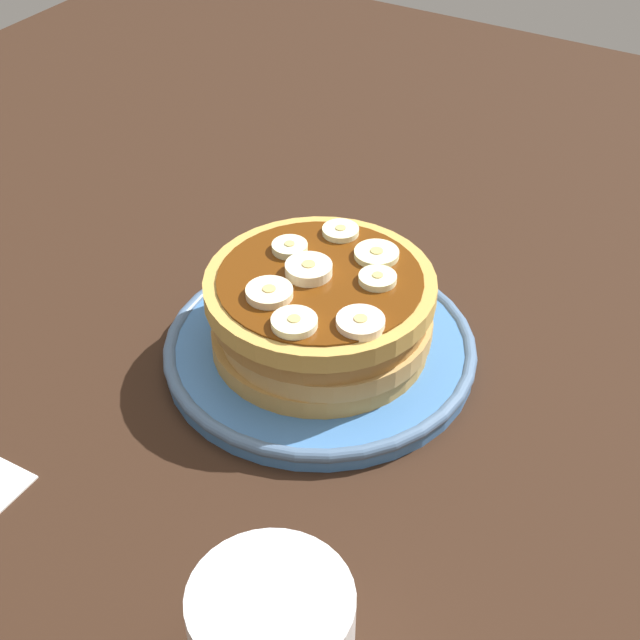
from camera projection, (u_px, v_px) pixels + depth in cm
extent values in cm
cube|color=black|center=(320.00, 372.00, 72.15)|extent=(140.00, 140.00, 3.00)
cylinder|color=#3F72B2|center=(320.00, 351.00, 70.76)|extent=(23.44, 23.44, 1.44)
torus|color=#496588|center=(320.00, 346.00, 70.44)|extent=(23.75, 23.75, 1.01)
cylinder|color=#B68744|center=(325.00, 336.00, 69.84)|extent=(16.31, 16.31, 1.50)
cylinder|color=tan|center=(328.00, 321.00, 68.84)|extent=(15.72, 15.72, 1.50)
cylinder|color=#A57337|center=(317.00, 307.00, 67.67)|extent=(16.01, 16.01, 1.50)
cylinder|color=tan|center=(315.00, 291.00, 66.77)|extent=(16.89, 16.89, 1.50)
cylinder|color=#592B0A|center=(320.00, 279.00, 66.50)|extent=(14.94, 14.94, 0.16)
cylinder|color=#F9EDC3|center=(310.00, 269.00, 66.69)|extent=(3.42, 3.42, 0.99)
cylinder|color=tan|center=(310.00, 263.00, 66.36)|extent=(0.96, 0.96, 0.08)
cylinder|color=#EBF4BF|center=(290.00, 248.00, 69.01)|extent=(2.68, 2.68, 0.74)
cylinder|color=tan|center=(290.00, 244.00, 68.76)|extent=(0.75, 0.75, 0.08)
cylinder|color=#FAE1C2|center=(360.00, 323.00, 62.18)|extent=(3.32, 3.32, 0.67)
cylinder|color=tan|center=(361.00, 318.00, 61.95)|extent=(0.93, 0.93, 0.08)
cylinder|color=#F1F2B4|center=(377.00, 255.00, 68.43)|extent=(3.33, 3.33, 0.64)
cylinder|color=tan|center=(377.00, 251.00, 68.21)|extent=(0.93, 0.93, 0.08)
cylinder|color=#FEECBD|center=(269.00, 293.00, 64.64)|extent=(3.33, 3.33, 0.76)
cylinder|color=tan|center=(269.00, 289.00, 64.37)|extent=(0.93, 0.93, 0.08)
cylinder|color=#EEF0B8|center=(378.00, 279.00, 66.00)|extent=(2.74, 2.74, 0.68)
cylinder|color=tan|center=(378.00, 275.00, 65.77)|extent=(0.77, 0.77, 0.08)
cylinder|color=#F3F3BA|center=(341.00, 232.00, 70.83)|extent=(2.81, 2.81, 0.64)
cylinder|color=tan|center=(341.00, 228.00, 70.61)|extent=(0.79, 0.79, 0.08)
cylinder|color=#F5F3C3|center=(294.00, 323.00, 62.09)|extent=(3.16, 3.16, 0.73)
cylinder|color=tan|center=(294.00, 319.00, 61.84)|extent=(0.88, 0.88, 0.08)
cylinder|color=black|center=(271.00, 607.00, 45.48)|extent=(7.15, 7.15, 0.49)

